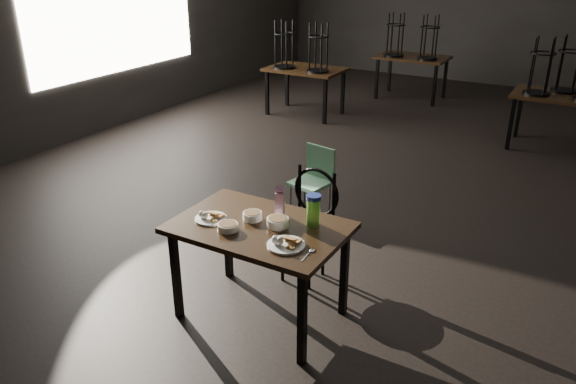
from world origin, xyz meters
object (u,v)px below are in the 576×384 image
Objects in this scene: juice_carton at (280,202)px; water_bottle at (313,210)px; bentwood_chair at (308,215)px; school_chair at (314,177)px; main_table at (260,235)px.

water_bottle is (0.27, -0.00, 0.01)m from juice_carton.
juice_carton reaches higher than water_bottle.
bentwood_chair is at bearing 121.12° from water_bottle.
juice_carton reaches higher than school_chair.
bentwood_chair is at bearing -54.23° from school_chair.
water_bottle is 1.68m from school_chair.
school_chair is at bearing 108.01° from juice_carton.
bentwood_chair is (-0.02, 0.49, -0.32)m from juice_carton.
main_table is at bearing -87.39° from bentwood_chair.
school_chair is (-0.45, 0.97, -0.10)m from bentwood_chair.
juice_carton is (0.05, 0.19, 0.19)m from main_table.
water_bottle is at bearing -53.77° from bentwood_chair.
bentwood_chair reaches higher than main_table.
main_table is 1.31× the size of bentwood_chair.
school_chair is (-0.74, 1.45, -0.42)m from water_bottle.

